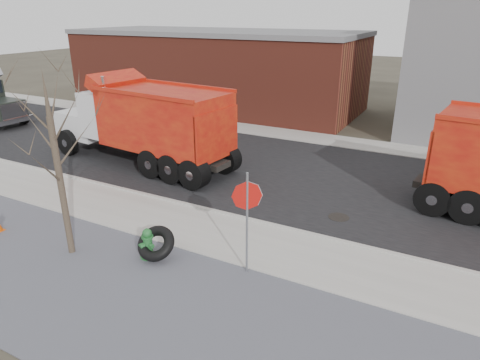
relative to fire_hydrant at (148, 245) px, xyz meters
The scene contains 12 objects.
ground 2.11m from the fire_hydrant, 59.11° to the left, with size 120.00×120.00×0.00m, color #383328.
gravel_verge 2.07m from the fire_hydrant, 58.37° to the right, with size 60.00×5.00×0.03m, color slate.
sidewalk 2.32m from the fire_hydrant, 62.33° to the left, with size 60.00×2.50×0.06m, color #9E9B93.
curb 3.51m from the fire_hydrant, 72.29° to the left, with size 60.00×0.15×0.11m, color #9E9B93.
road 8.16m from the fire_hydrant, 82.51° to the left, with size 60.00×9.40×0.02m, color black.
far_sidewalk 13.82m from the fire_hydrant, 85.59° to the left, with size 60.00×2.00×0.06m, color #9E9B93.
building_brick 20.91m from the fire_hydrant, 115.46° to the left, with size 20.20×8.20×5.30m.
bare_tree 3.68m from the fire_hydrant, 158.91° to the right, with size 3.20×3.20×5.20m.
fire_hydrant is the anchor object (origin of this frame).
truck_tire 0.25m from the fire_hydrant, 20.96° to the left, with size 1.21×1.17×0.89m.
stop_sign 3.23m from the fire_hydrant, 13.05° to the left, with size 0.66×0.46×2.85m.
dump_truck_red_b 8.28m from the fire_hydrant, 129.67° to the left, with size 9.52×3.59×3.93m.
Camera 1 is at (6.10, -9.78, 6.52)m, focal length 32.00 mm.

